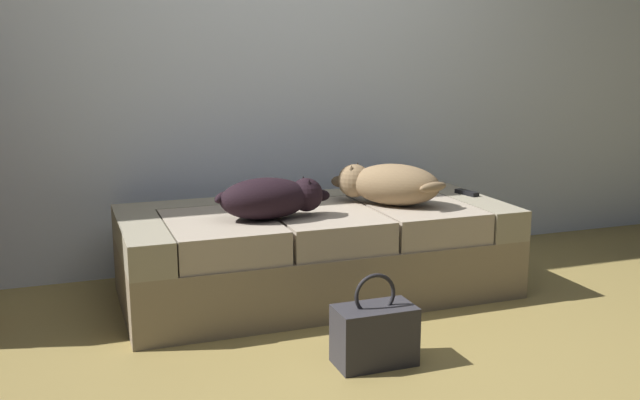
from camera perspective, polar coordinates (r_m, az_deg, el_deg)
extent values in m
plane|color=olive|center=(2.89, 6.90, -13.64)|extent=(10.00, 10.00, 0.00)
cube|color=silver|center=(4.20, -3.45, 13.98)|extent=(6.40, 0.10, 2.80)
cube|color=#817159|center=(3.73, -0.26, -5.17)|extent=(1.95, 0.89, 0.30)
cube|color=gray|center=(3.48, -13.97, -2.89)|extent=(0.20, 0.89, 0.15)
cube|color=gray|center=(4.04, 11.49, -0.75)|extent=(0.20, 0.89, 0.15)
cube|color=gray|center=(3.99, -1.94, -0.70)|extent=(1.55, 0.20, 0.15)
cube|color=tan|center=(3.44, -7.84, -2.83)|extent=(0.50, 0.67, 0.15)
cube|color=tan|center=(3.58, 0.27, -2.14)|extent=(0.50, 0.67, 0.15)
cube|color=tan|center=(3.78, 7.64, -1.47)|extent=(0.50, 0.67, 0.15)
ellipsoid|color=black|center=(3.40, -4.37, 0.11)|extent=(0.43, 0.25, 0.20)
sphere|color=black|center=(3.46, -1.09, 0.42)|extent=(0.16, 0.16, 0.16)
ellipsoid|color=black|center=(3.48, 0.04, 0.35)|extent=(0.09, 0.06, 0.06)
cone|color=black|center=(3.49, -1.33, 1.53)|extent=(0.04, 0.04, 0.05)
cone|color=black|center=(3.40, -0.86, 1.28)|extent=(0.04, 0.04, 0.05)
ellipsoid|color=black|center=(3.40, -7.75, 0.20)|extent=(0.13, 0.17, 0.05)
ellipsoid|color=olive|center=(3.72, 5.96, 1.22)|extent=(0.52, 0.51, 0.21)
sphere|color=olive|center=(3.78, 2.74, 1.53)|extent=(0.17, 0.17, 0.17)
ellipsoid|color=#4D3D2A|center=(3.81, 1.62, 1.46)|extent=(0.12, 0.12, 0.06)
cone|color=#4D3D2A|center=(3.73, 2.50, 2.40)|extent=(0.04, 0.04, 0.05)
cone|color=#4D3D2A|center=(3.82, 2.99, 2.62)|extent=(0.04, 0.04, 0.05)
ellipsoid|color=olive|center=(3.61, 8.92, 1.00)|extent=(0.19, 0.10, 0.05)
cube|color=black|center=(4.06, 11.52, 0.57)|extent=(0.07, 0.16, 0.02)
cube|color=#2D2C31|center=(2.94, 4.32, -10.60)|extent=(0.32, 0.18, 0.24)
torus|color=black|center=(2.88, 4.38, -7.47)|extent=(0.18, 0.02, 0.18)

